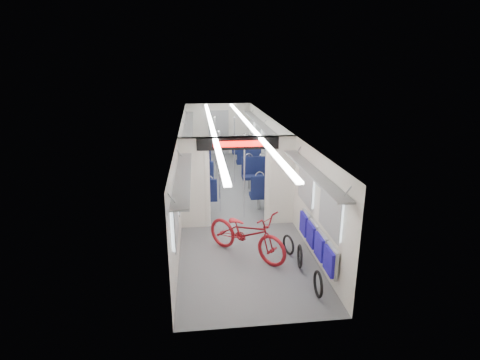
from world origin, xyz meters
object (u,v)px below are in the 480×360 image
at_px(seat_bay_near_left, 200,184).
at_px(stanchion_far_left, 216,150).
at_px(bike_hoop_a, 318,285).
at_px(seat_bay_far_left, 199,155).
at_px(seat_bay_near_right, 261,180).
at_px(flip_bench, 317,240).
at_px(stanchion_near_right, 244,177).
at_px(bike_hoop_b, 300,257).
at_px(stanchion_far_right, 234,150).
at_px(stanchion_near_left, 220,172).
at_px(bike_hoop_c, 288,246).
at_px(seat_bay_far_right, 246,153).
at_px(bicycle, 246,233).

xyz_separation_m(seat_bay_near_left, stanchion_far_left, (0.58, 1.88, 0.61)).
xyz_separation_m(bike_hoop_a, seat_bay_far_left, (-2.01, 8.93, 0.31)).
bearing_deg(seat_bay_near_right, flip_bench, -84.33).
height_order(seat_bay_near_left, stanchion_near_right, stanchion_near_right).
distance_m(bike_hoop_b, stanchion_far_right, 5.97).
distance_m(stanchion_near_left, stanchion_far_right, 2.74).
bearing_deg(seat_bay_near_left, bike_hoop_c, -62.31).
height_order(seat_bay_far_right, stanchion_far_right, stanchion_far_right).
bearing_deg(seat_bay_far_right, bike_hoop_a, -89.09).
distance_m(flip_bench, bike_hoop_b, 0.49).
height_order(flip_bench, bike_hoop_b, flip_bench).
distance_m(bicycle, seat_bay_near_left, 3.62).
bearing_deg(bike_hoop_b, stanchion_near_right, 106.53).
bearing_deg(stanchion_far_left, bicycle, -86.17).
bearing_deg(bike_hoop_c, bike_hoop_b, -79.90).
bearing_deg(stanchion_far_left, bike_hoop_b, -76.99).
bearing_deg(bike_hoop_c, seat_bay_far_left, 104.19).
xyz_separation_m(seat_bay_far_right, stanchion_near_right, (-0.71, -5.22, 0.61)).
bearing_deg(seat_bay_far_left, bike_hoop_b, -76.10).
xyz_separation_m(stanchion_near_left, stanchion_near_right, (0.62, -0.50, 0.00)).
xyz_separation_m(seat_bay_near_left, stanchion_near_right, (1.16, -1.40, 0.61)).
xyz_separation_m(seat_bay_near_right, stanchion_far_right, (-0.66, 1.64, 0.58)).
height_order(flip_bench, seat_bay_far_right, seat_bay_far_right).
bearing_deg(stanchion_near_left, bicycle, -81.31).
xyz_separation_m(flip_bench, stanchion_near_right, (-1.13, 2.71, 0.57)).
xyz_separation_m(bicycle, stanchion_near_right, (0.22, 2.10, 0.62)).
distance_m(flip_bench, seat_bay_far_right, 7.93).
bearing_deg(stanchion_near_right, stanchion_near_left, 141.19).
xyz_separation_m(bike_hoop_b, seat_bay_near_left, (-1.96, 4.10, 0.32)).
height_order(seat_bay_near_right, stanchion_far_right, stanchion_far_right).
xyz_separation_m(flip_bench, seat_bay_near_left, (-2.29, 4.10, -0.04)).
distance_m(flip_bench, stanchion_far_right, 5.98).
bearing_deg(seat_bay_near_right, stanchion_far_left, 126.20).
relative_size(bike_hoop_c, stanchion_near_right, 0.19).
bearing_deg(bicycle, stanchion_far_right, 41.96).
distance_m(bike_hoop_b, stanchion_near_right, 2.97).
distance_m(seat_bay_far_right, stanchion_near_left, 4.94).
bearing_deg(bicycle, bike_hoop_c, -47.65).
distance_m(bike_hoop_c, stanchion_near_right, 2.45).
xyz_separation_m(bike_hoop_b, stanchion_near_right, (-0.80, 2.70, 0.93)).
bearing_deg(bike_hoop_b, stanchion_far_right, 97.25).
distance_m(seat_bay_far_left, stanchion_far_right, 2.46).
relative_size(flip_bench, seat_bay_far_left, 1.08).
height_order(seat_bay_far_left, stanchion_far_left, stanchion_far_left).
height_order(flip_bench, seat_bay_near_left, seat_bay_near_left).
height_order(seat_bay_far_left, stanchion_near_right, stanchion_near_right).
bearing_deg(seat_bay_near_left, seat_bay_near_right, 3.54).
height_order(bicycle, seat_bay_near_left, seat_bay_near_left).
bearing_deg(bike_hoop_a, flip_bench, 74.90).
bearing_deg(seat_bay_near_right, stanchion_near_right, -115.30).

